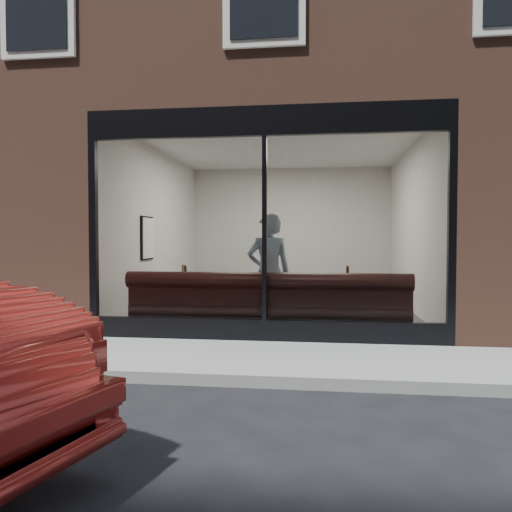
# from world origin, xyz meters

# --- Properties ---
(ground) EXTENTS (120.00, 120.00, 0.00)m
(ground) POSITION_xyz_m (0.00, 0.00, 0.00)
(ground) COLOR black
(ground) RESTS_ON ground
(sidewalk_near) EXTENTS (40.00, 2.00, 0.01)m
(sidewalk_near) POSITION_xyz_m (0.00, 1.00, 0.01)
(sidewalk_near) COLOR gray
(sidewalk_near) RESTS_ON ground
(kerb_near) EXTENTS (40.00, 0.10, 0.12)m
(kerb_near) POSITION_xyz_m (0.00, -0.05, 0.06)
(kerb_near) COLOR gray
(kerb_near) RESTS_ON ground
(host_building_pier_left) EXTENTS (2.50, 12.00, 3.20)m
(host_building_pier_left) POSITION_xyz_m (-3.75, 8.00, 1.60)
(host_building_pier_left) COLOR brown
(host_building_pier_left) RESTS_ON ground
(host_building_pier_right) EXTENTS (2.50, 12.00, 3.20)m
(host_building_pier_right) POSITION_xyz_m (3.75, 8.00, 1.60)
(host_building_pier_right) COLOR brown
(host_building_pier_right) RESTS_ON ground
(host_building_backfill) EXTENTS (5.00, 6.00, 3.20)m
(host_building_backfill) POSITION_xyz_m (0.00, 11.00, 1.60)
(host_building_backfill) COLOR brown
(host_building_backfill) RESTS_ON ground
(cafe_floor) EXTENTS (6.00, 6.00, 0.00)m
(cafe_floor) POSITION_xyz_m (0.00, 5.00, 0.02)
(cafe_floor) COLOR #2D2D30
(cafe_floor) RESTS_ON ground
(cafe_ceiling) EXTENTS (6.00, 6.00, 0.00)m
(cafe_ceiling) POSITION_xyz_m (0.00, 5.00, 3.19)
(cafe_ceiling) COLOR white
(cafe_ceiling) RESTS_ON host_building_upper
(cafe_wall_back) EXTENTS (5.00, 0.00, 5.00)m
(cafe_wall_back) POSITION_xyz_m (0.00, 7.99, 1.60)
(cafe_wall_back) COLOR silver
(cafe_wall_back) RESTS_ON ground
(cafe_wall_left) EXTENTS (0.00, 6.00, 6.00)m
(cafe_wall_left) POSITION_xyz_m (-2.49, 5.00, 1.60)
(cafe_wall_left) COLOR silver
(cafe_wall_left) RESTS_ON ground
(cafe_wall_right) EXTENTS (0.00, 6.00, 6.00)m
(cafe_wall_right) POSITION_xyz_m (2.49, 5.00, 1.60)
(cafe_wall_right) COLOR silver
(cafe_wall_right) RESTS_ON ground
(storefront_kick) EXTENTS (5.00, 0.10, 0.30)m
(storefront_kick) POSITION_xyz_m (0.00, 2.05, 0.15)
(storefront_kick) COLOR black
(storefront_kick) RESTS_ON ground
(storefront_header) EXTENTS (5.00, 0.10, 0.40)m
(storefront_header) POSITION_xyz_m (0.00, 2.05, 3.00)
(storefront_header) COLOR black
(storefront_header) RESTS_ON host_building_upper
(storefront_mullion) EXTENTS (0.06, 0.10, 2.50)m
(storefront_mullion) POSITION_xyz_m (0.00, 2.05, 1.55)
(storefront_mullion) COLOR black
(storefront_mullion) RESTS_ON storefront_kick
(storefront_glass) EXTENTS (4.80, 0.00, 4.80)m
(storefront_glass) POSITION_xyz_m (0.00, 2.02, 1.55)
(storefront_glass) COLOR white
(storefront_glass) RESTS_ON storefront_kick
(banquette) EXTENTS (4.00, 0.55, 0.45)m
(banquette) POSITION_xyz_m (0.00, 2.45, 0.23)
(banquette) COLOR #381A14
(banquette) RESTS_ON cafe_floor
(person) EXTENTS (0.74, 0.58, 1.79)m
(person) POSITION_xyz_m (-0.00, 2.69, 0.89)
(person) COLOR #A6C3DB
(person) RESTS_ON cafe_floor
(cafe_table_left) EXTENTS (0.72, 0.72, 0.04)m
(cafe_table_left) POSITION_xyz_m (-0.97, 3.07, 0.74)
(cafe_table_left) COLOR black
(cafe_table_left) RESTS_ON cafe_floor
(cafe_table_right) EXTENTS (0.70, 0.70, 0.04)m
(cafe_table_right) POSITION_xyz_m (1.20, 3.70, 0.74)
(cafe_table_right) COLOR black
(cafe_table_right) RESTS_ON cafe_floor
(cafe_chair_left) EXTENTS (0.59, 0.59, 0.04)m
(cafe_chair_left) POSITION_xyz_m (-1.76, 3.61, 0.24)
(cafe_chair_left) COLOR black
(cafe_chair_left) RESTS_ON cafe_floor
(cafe_chair_right) EXTENTS (0.40, 0.40, 0.04)m
(cafe_chair_right) POSITION_xyz_m (1.02, 3.83, 0.24)
(cafe_chair_right) COLOR black
(cafe_chair_right) RESTS_ON cafe_floor
(wall_poster) EXTENTS (0.02, 0.57, 0.75)m
(wall_poster) POSITION_xyz_m (-2.45, 4.31, 1.42)
(wall_poster) COLOR white
(wall_poster) RESTS_ON cafe_wall_left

